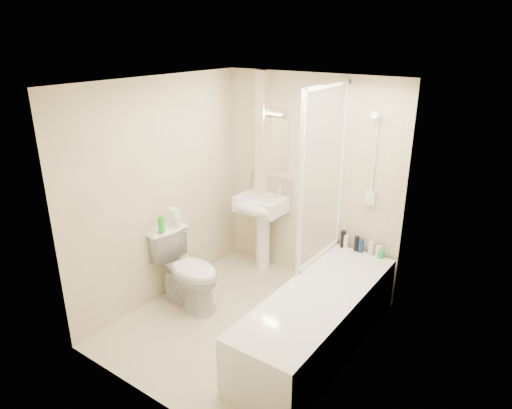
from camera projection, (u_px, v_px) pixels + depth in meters
The scene contains 26 objects.
floor at pixel (245, 323), 4.67m from camera, with size 2.50×2.50×0.00m, color beige.
wall_back at pixel (309, 181), 5.19m from camera, with size 2.20×0.02×2.40m, color beige.
wall_left at pixel (161, 192), 4.84m from camera, with size 0.02×2.50×2.40m, color beige.
wall_right at pixel (354, 245), 3.64m from camera, with size 0.02×2.50×2.40m, color beige.
ceiling at pixel (242, 82), 3.81m from camera, with size 2.20×2.50×0.02m, color white.
tile_back at pixel (374, 174), 4.70m from camera, with size 0.70×0.01×1.75m, color beige.
tile_right at pixel (361, 213), 3.68m from camera, with size 0.01×2.10×1.75m, color beige.
pipe_boxing at pixel (262, 173), 5.48m from camera, with size 0.12×0.12×2.40m, color beige.
splashback at pixel (271, 187), 5.53m from camera, with size 0.60×0.01×0.30m, color beige.
mirror at pixel (271, 143), 5.33m from camera, with size 0.46×0.01×0.60m, color white.
strip_light at pixel (271, 111), 5.18m from camera, with size 0.42×0.07×0.07m, color silver.
bathtub at pixel (318, 318), 4.26m from camera, with size 0.70×2.10×0.55m.
shower_screen at pixel (323, 176), 4.54m from camera, with size 0.04×0.92×1.80m.
shower_fixture at pixel (373, 163), 4.62m from camera, with size 0.10×0.16×0.99m.
pedestal_sink at pixel (260, 213), 5.45m from camera, with size 0.57×0.51×1.09m.
bottle_black_a at pixel (343, 239), 5.05m from camera, with size 0.06×0.06×0.19m, color black.
bottle_white_a at pixel (346, 241), 5.04m from camera, with size 0.05×0.05×0.16m, color white.
bottle_black_b at pixel (357, 244), 4.97m from camera, with size 0.06×0.06×0.17m, color black.
bottle_blue at pixel (361, 246), 4.94m from camera, with size 0.06×0.06×0.15m, color navy.
bottle_cream at pixel (371, 248), 4.88m from camera, with size 0.06×0.06×0.15m, color beige.
bottle_white_b at pixel (378, 252), 4.84m from camera, with size 0.06×0.06×0.12m, color silver.
bottle_green at pixel (381, 254), 4.83m from camera, with size 0.07×0.07×0.09m, color green.
toilet at pixel (187, 270), 4.87m from camera, with size 0.86×0.54×0.83m, color white.
toilet_roll_lower at pixel (175, 221), 4.92m from camera, with size 0.11×0.11×0.11m, color white.
toilet_roll_upper at pixel (175, 213), 4.84m from camera, with size 0.10×0.10×0.10m, color white.
green_bottle at pixel (161, 225), 4.74m from camera, with size 0.06×0.06×0.17m, color green.
Camera 1 is at (2.37, -3.13, 2.80)m, focal length 32.00 mm.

